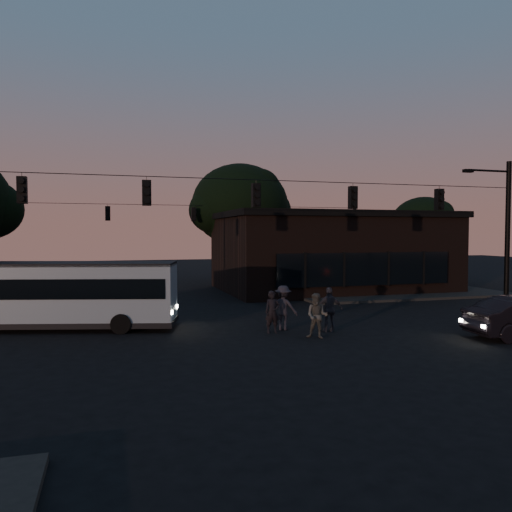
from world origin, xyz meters
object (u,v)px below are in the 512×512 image
object	(u,v)px
building	(330,251)
bus	(55,292)
pedestrian_a	(272,312)
pedestrian_d	(283,308)
pedestrian_b	(317,316)
pedestrian_c	(330,309)

from	to	relation	value
building	bus	distance (m)	19.94
pedestrian_a	pedestrian_d	size ratio (longest dim) A/B	0.92
building	pedestrian_b	bearing A→B (deg)	-116.61
building	pedestrian_c	world-z (taller)	building
pedestrian_a	pedestrian_b	xyz separation A→B (m)	(1.28, -1.46, 0.01)
building	bus	xyz separation A→B (m)	(-17.10, -10.20, -1.16)
building	bus	world-z (taller)	building
pedestrian_a	pedestrian_c	size ratio (longest dim) A/B	0.93
building	pedestrian_d	distance (m)	15.42
building	pedestrian_a	bearing A→B (deg)	-123.06
bus	pedestrian_b	world-z (taller)	bus
bus	pedestrian_d	world-z (taller)	bus
building	pedestrian_c	xyz separation A→B (m)	(-6.48, -13.89, -1.81)
pedestrian_a	pedestrian_c	distance (m)	2.31
building	bus	bearing A→B (deg)	-149.19
pedestrian_a	pedestrian_c	world-z (taller)	pedestrian_c
pedestrian_c	pedestrian_d	bearing A→B (deg)	-19.35
pedestrian_c	bus	bearing A→B (deg)	-9.51
bus	pedestrian_d	size ratio (longest dim) A/B	5.54
pedestrian_b	pedestrian_d	size ratio (longest dim) A/B	0.94
pedestrian_a	bus	bearing A→B (deg)	161.26
building	pedestrian_a	size ratio (longest dim) A/B	9.18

